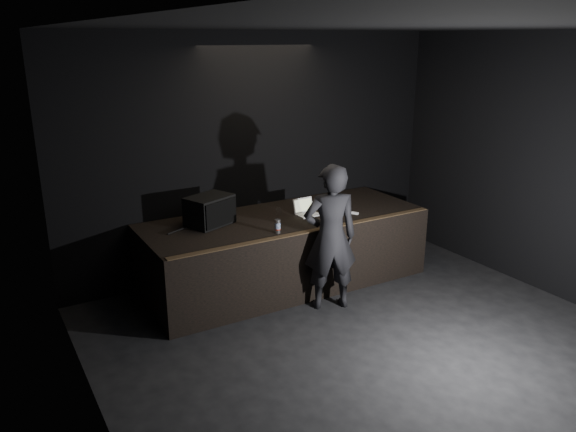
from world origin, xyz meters
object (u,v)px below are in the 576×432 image
Objects in this scene: stage_riser at (285,250)px; stage_monitor at (210,210)px; beer_can at (278,226)px; person at (330,237)px; laptop at (306,210)px.

stage_riser is 5.67× the size of stage_monitor.
beer_can is 0.09× the size of person.
stage_riser is 12.26× the size of laptop.
laptop is at bearing 33.73° from beer_can.
person is (0.55, -0.40, -0.13)m from beer_can.
person is (0.13, -0.95, 0.46)m from stage_riser.
stage_riser is 1.06m from person.
stage_riser is 0.65m from laptop.
person is (-0.20, -0.90, -0.09)m from laptop.
laptop is at bearing -32.70° from stage_monitor.
stage_monitor is 3.89× the size of beer_can.
stage_monitor is at bearing -26.10° from person.
laptop is at bearing -8.97° from stage_riser.
stage_monitor is 0.37× the size of person.
stage_riser is at bearing 52.50° from beer_can.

